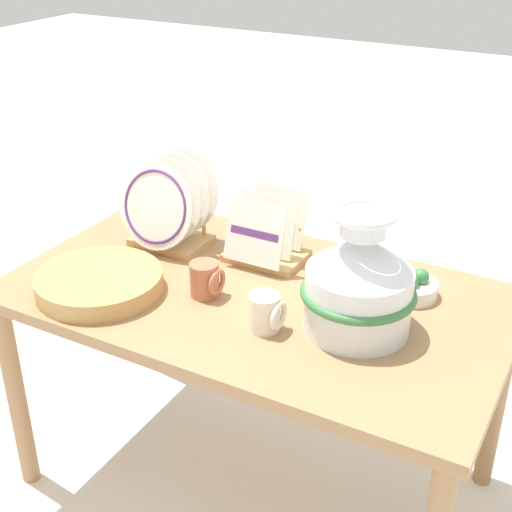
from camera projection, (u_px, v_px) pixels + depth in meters
name	position (u px, v px, depth m)	size (l,w,h in m)	color
ground_plane	(256.00, 478.00, 2.26)	(14.00, 14.00, 0.00)	silver
display_table	(256.00, 316.00, 1.98)	(1.36, 0.78, 0.68)	#9E754C
ceramic_vase	(359.00, 280.00, 1.72)	(0.29, 0.29, 0.33)	silver
dish_rack_round_plates	(168.00, 211.00, 2.15)	(0.26, 0.22, 0.28)	tan
dish_rack_square_plates	(266.00, 241.00, 2.09)	(0.23, 0.20, 0.20)	tan
wicker_charger_stack	(99.00, 283.00, 1.93)	(0.34, 0.34, 0.05)	tan
mug_terracotta_glaze	(206.00, 280.00, 1.91)	(0.09, 0.08, 0.10)	#B76647
mug_cream_glaze	(266.00, 313.00, 1.76)	(0.09, 0.08, 0.10)	silver
fruit_bowl	(410.00, 286.00, 1.91)	(0.15, 0.15, 0.08)	white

